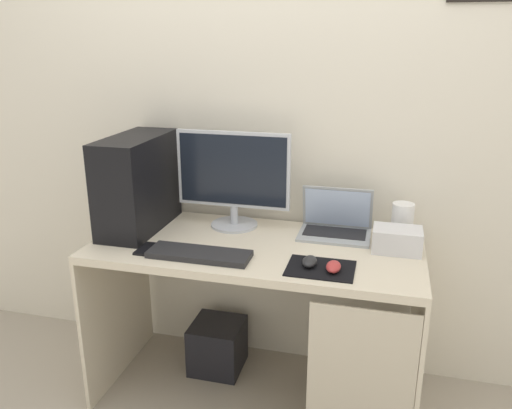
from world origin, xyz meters
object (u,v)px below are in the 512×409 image
object	(u,v)px
pc_tower	(138,183)
projector	(397,240)
mouse_left	(310,261)
subwoofer	(218,345)
cell_phone	(147,249)
monitor	(233,178)
speaker	(402,221)
laptop	(335,225)
mouse_right	(333,267)
keyboard	(199,254)

from	to	relation	value
pc_tower	projector	size ratio (longest dim) A/B	2.43
mouse_left	subwoofer	bearing A→B (deg)	148.38
mouse_left	cell_phone	bearing A→B (deg)	-179.21
projector	subwoofer	bearing A→B (deg)	175.85
monitor	speaker	world-z (taller)	monitor
pc_tower	speaker	distance (m)	1.20
subwoofer	speaker	bearing A→B (deg)	6.78
monitor	laptop	xyz separation A→B (m)	(0.47, 0.02, -0.19)
pc_tower	mouse_left	world-z (taller)	pc_tower
mouse_right	laptop	bearing A→B (deg)	95.29
mouse_left	mouse_right	distance (m)	0.10
monitor	keyboard	xyz separation A→B (m)	(-0.03, -0.37, -0.22)
laptop	speaker	xyz separation A→B (m)	(0.29, 0.03, 0.04)
keyboard	cell_phone	distance (m)	0.24
pc_tower	laptop	size ratio (longest dim) A/B	1.53
monitor	projector	xyz separation A→B (m)	(0.74, -0.11, -0.19)
cell_phone	keyboard	bearing A→B (deg)	-2.57
keyboard	speaker	bearing A→B (deg)	28.14
speaker	subwoofer	distance (m)	1.11
monitor	cell_phone	distance (m)	0.51
mouse_left	subwoofer	distance (m)	0.88
laptop	mouse_right	bearing A→B (deg)	-84.71
mouse_right	cell_phone	bearing A→B (deg)	178.85
projector	laptop	bearing A→B (deg)	154.70
keyboard	cell_phone	size ratio (longest dim) A/B	3.23
monitor	mouse_right	world-z (taller)	monitor
laptop	keyboard	distance (m)	0.64
speaker	projector	size ratio (longest dim) A/B	0.80
monitor	mouse_left	xyz separation A→B (m)	(0.42, -0.35, -0.21)
pc_tower	subwoofer	bearing A→B (deg)	11.98
mouse_left	monitor	bearing A→B (deg)	139.54
mouse_right	monitor	bearing A→B (deg)	143.38
speaker	mouse_right	bearing A→B (deg)	-120.36
speaker	mouse_right	world-z (taller)	speaker
pc_tower	keyboard	distance (m)	0.51
projector	mouse_left	world-z (taller)	projector
speaker	laptop	bearing A→B (deg)	-173.53
monitor	projector	world-z (taller)	monitor
cell_phone	speaker	bearing A→B (deg)	21.91
monitor	keyboard	bearing A→B (deg)	-94.95
monitor	cell_phone	size ratio (longest dim) A/B	4.09
cell_phone	pc_tower	bearing A→B (deg)	121.95
projector	cell_phone	xyz separation A→B (m)	(-1.01, -0.25, -0.04)
mouse_left	mouse_right	bearing A→B (deg)	-14.74
mouse_left	mouse_right	size ratio (longest dim) A/B	1.00
pc_tower	keyboard	bearing A→B (deg)	-33.14
pc_tower	cell_phone	world-z (taller)	pc_tower
keyboard	mouse_left	world-z (taller)	mouse_left
laptop	cell_phone	size ratio (longest dim) A/B	2.43
projector	subwoofer	distance (m)	1.07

